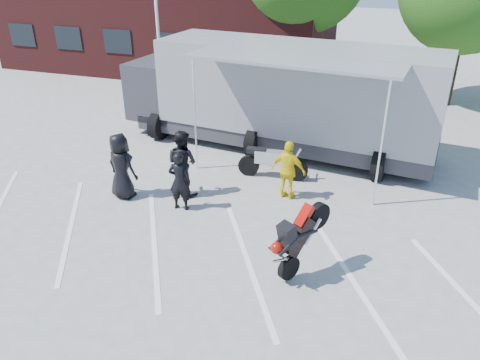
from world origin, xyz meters
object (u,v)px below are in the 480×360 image
Objects in this scene: spectator_leather_b at (180,181)px; stunt_bike_rider at (308,269)px; spectator_hivis at (288,170)px; spectator_leather_c at (182,163)px; transporter_truck at (280,147)px; spectator_leather_a at (121,166)px; parked_motorcycle at (272,178)px.

stunt_bike_rider is at bearing 153.01° from spectator_leather_b.
spectator_hivis is (-1.21, 3.07, 0.86)m from stunt_bike_rider.
spectator_leather_b is 0.90m from spectator_leather_c.
transporter_truck is at bearing -98.45° from spectator_leather_c.
transporter_truck is at bearing -110.40° from spectator_leather_a.
stunt_bike_rider is at bearing -64.13° from transporter_truck.
spectator_hivis is at bearing -148.67° from spectator_leather_a.
spectator_leather_a is 1.84m from spectator_leather_b.
spectator_hivis is at bearing -150.52° from parked_motorcycle.
parked_motorcycle is 1.21× the size of stunt_bike_rider.
parked_motorcycle is (0.39, -2.43, 0.00)m from transporter_truck.
spectator_leather_a is at bearing -117.58° from transporter_truck.
transporter_truck is 5.32m from spectator_leather_b.
parked_motorcycle is 1.15× the size of spectator_leather_c.
spectator_leather_c is (-4.13, 2.37, 0.96)m from stunt_bike_rider.
stunt_bike_rider is 5.96m from spectator_leather_a.
spectator_leather_a reaches higher than spectator_hivis.
spectator_leather_c is 1.12× the size of spectator_hivis.
spectator_hivis reaches higher than stunt_bike_rider.
stunt_bike_rider is 1.10× the size of spectator_leather_b.
spectator_leather_c reaches higher than transporter_truck.
transporter_truck is 5.15× the size of parked_motorcycle.
spectator_leather_a is 0.99× the size of spectator_leather_c.
stunt_bike_rider is at bearing 164.77° from spectator_leather_c.
spectator_leather_a is (-3.71, -2.51, 0.95)m from parked_motorcycle.
spectator_leather_b is 0.97× the size of spectator_hivis.
parked_motorcycle is 1.29× the size of spectator_hivis.
transporter_truck reaches higher than spectator_hivis.
parked_motorcycle is at bearing 146.14° from stunt_bike_rider.
spectator_hivis is (2.61, 1.53, 0.02)m from spectator_leather_b.
spectator_leather_c is at bearing -75.04° from spectator_leather_b.
parked_motorcycle is at bearing -132.43° from spectator_leather_a.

